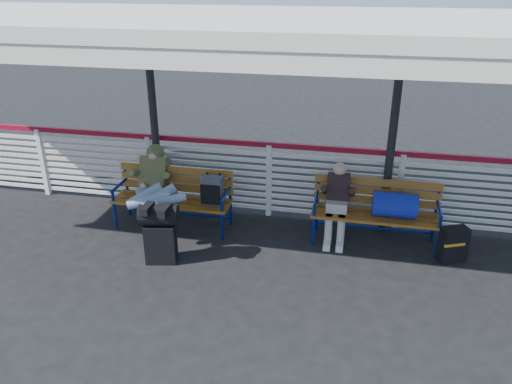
% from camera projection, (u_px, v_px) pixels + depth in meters
% --- Properties ---
extents(ground, '(60.00, 60.00, 0.00)m').
position_uv_depth(ground, '(241.00, 279.00, 6.45)').
color(ground, black).
rests_on(ground, ground).
extents(fence, '(12.08, 0.08, 1.24)m').
position_uv_depth(fence, '(269.00, 177.00, 7.88)').
color(fence, silver).
rests_on(fence, ground).
extents(canopy, '(12.60, 3.60, 3.16)m').
position_uv_depth(canopy, '(255.00, 26.00, 5.99)').
color(canopy, silver).
rests_on(canopy, ground).
extents(luggage_stack, '(0.56, 0.38, 0.84)m').
position_uv_depth(luggage_stack, '(160.00, 231.00, 6.66)').
color(luggage_stack, black).
rests_on(luggage_stack, ground).
extents(bench_left, '(1.80, 0.56, 0.92)m').
position_uv_depth(bench_left, '(184.00, 192.00, 7.54)').
color(bench_left, '#98611D').
rests_on(bench_left, ground).
extents(bench_right, '(1.80, 0.56, 0.92)m').
position_uv_depth(bench_right, '(386.00, 206.00, 7.06)').
color(bench_right, '#98611D').
rests_on(bench_right, ground).
extents(traveler_man, '(0.94, 1.64, 0.77)m').
position_uv_depth(traveler_man, '(154.00, 192.00, 7.24)').
color(traveler_man, '#8498B2').
rests_on(traveler_man, ground).
extents(companion_person, '(0.32, 0.66, 1.15)m').
position_uv_depth(companion_person, '(337.00, 202.00, 7.19)').
color(companion_person, '#B3ACA2').
rests_on(companion_person, ground).
extents(suitcase_side, '(0.41, 0.34, 0.50)m').
position_uv_depth(suitcase_side, '(453.00, 245.00, 6.75)').
color(suitcase_side, black).
rests_on(suitcase_side, ground).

